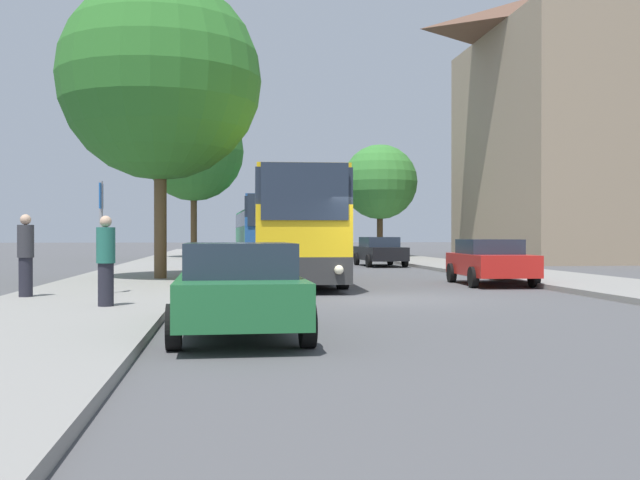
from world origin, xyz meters
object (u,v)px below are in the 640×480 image
bus_rear (258,233)px  tree_left_far (194,151)px  parked_car_right_near (490,261)px  tree_right_near (380,182)px  pedestrian_waiting_far (26,255)px  pedestrian_waiting_near (106,260)px  tree_left_near (160,79)px  bus_front (293,227)px  parked_car_right_far (380,251)px  bus_stop_sign (101,224)px  bus_middle (270,230)px  parked_car_left_curb (238,287)px

bus_rear → tree_left_far: size_ratio=1.20×
parked_car_right_near → tree_right_near: (1.99, 26.51, 4.33)m
bus_rear → pedestrian_waiting_far: (-6.58, -34.87, -0.63)m
pedestrian_waiting_near → tree_left_near: 10.99m
bus_front → parked_car_right_far: bus_front is taller
bus_front → pedestrian_waiting_far: bus_front is taller
parked_car_right_near → tree_left_near: size_ratio=0.44×
parked_car_right_far → tree_right_near: 13.17m
bus_rear → pedestrian_waiting_far: bus_rear is taller
tree_right_near → pedestrian_waiting_near: bearing=-110.1°
pedestrian_waiting_near → parked_car_right_near: bearing=-154.9°
pedestrian_waiting_far → tree_left_near: (2.35, 7.00, 5.44)m
bus_stop_sign → pedestrian_waiting_far: bus_stop_sign is taller
bus_middle → tree_left_near: 15.34m
bus_middle → pedestrian_waiting_far: bearing=-105.5°
bus_front → pedestrian_waiting_near: (-4.48, -9.50, -0.77)m
bus_middle → pedestrian_waiting_near: 23.92m
bus_rear → parked_car_right_near: bus_rear is taller
parked_car_right_near → parked_car_right_far: size_ratio=0.92×
parked_car_right_near → parked_car_right_far: parked_car_right_far is taller
parked_car_right_far → bus_stop_sign: bearing=58.6°
pedestrian_waiting_far → parked_car_right_far: bearing=-31.3°
parked_car_left_curb → tree_right_near: bearing=74.2°
bus_front → bus_stop_sign: bus_front is taller
bus_middle → tree_right_near: (7.89, 10.38, 3.26)m
bus_middle → parked_car_left_curb: 27.09m
parked_car_right_near → tree_right_near: bearing=-91.1°
bus_middle → parked_car_right_near: bearing=-67.8°
bus_stop_sign → tree_right_near: bearing=67.1°
bus_front → parked_car_right_near: size_ratio=2.74×
parked_car_left_curb → pedestrian_waiting_near: 4.33m
bus_middle → parked_car_right_far: size_ratio=2.21×
bus_front → parked_car_right_far: bearing=68.1°
bus_front → tree_left_far: bearing=102.2°
bus_rear → pedestrian_waiting_far: bearing=-102.9°
parked_car_right_near → tree_left_far: bearing=-65.3°
bus_middle → parked_car_left_curb: size_ratio=2.31×
parked_car_right_far → tree_left_near: size_ratio=0.48×
bus_front → bus_rear: (-0.04, 27.89, -0.09)m
bus_stop_sign → tree_right_near: 33.51m
bus_stop_sign → tree_right_near: (12.99, 30.72, 3.29)m
bus_rear → tree_left_near: tree_left_near is taller
parked_car_right_far → parked_car_right_near: bearing=90.2°
bus_middle → tree_right_near: tree_right_near is taller
bus_stop_sign → pedestrian_waiting_near: size_ratio=1.51×
bus_front → parked_car_right_near: (5.92, -2.15, -1.06)m
parked_car_left_curb → pedestrian_waiting_far: (-4.65, 6.04, 0.35)m
bus_front → parked_car_right_near: 6.39m
tree_left_far → tree_right_near: bearing=3.2°
parked_car_right_far → bus_stop_sign: bus_stop_sign is taller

